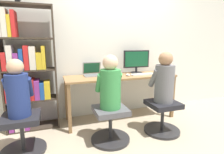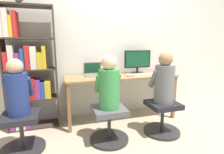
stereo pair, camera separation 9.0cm
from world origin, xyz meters
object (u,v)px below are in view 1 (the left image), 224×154
person_at_laptop (110,84)px  office_chair_side (22,133)px  office_chair_left (162,116)px  bookshelf (26,73)px  laptop (93,73)px  person_at_monitor (164,80)px  keyboard (143,74)px  desktop_monitor (136,61)px  person_near_shelf (18,91)px  office_chair_right (110,123)px

person_at_laptop → office_chair_side: 1.21m
office_chair_left → bookshelf: bearing=158.5°
laptop → office_chair_side: (-1.03, -0.67, -0.57)m
person_at_monitor → person_at_laptop: person_at_monitor is taller
office_chair_side → keyboard: bearing=13.4°
laptop → person_at_laptop: 0.77m
bookshelf → desktop_monitor: bearing=1.9°
person_near_shelf → office_chair_left: bearing=-3.7°
person_at_laptop → office_chair_side: size_ratio=1.32×
desktop_monitor → office_chair_side: 2.10m
person_at_monitor → person_at_laptop: (-0.81, 0.02, -0.01)m
office_chair_left → person_near_shelf: person_near_shelf is taller
keyboard → person_at_laptop: (-0.77, -0.54, -0.00)m
desktop_monitor → bookshelf: 1.83m
office_chair_right → person_near_shelf: (-1.08, 0.10, 0.53)m
office_chair_right → person_near_shelf: bearing=174.6°
bookshelf → office_chair_side: (-0.02, -0.62, -0.62)m
laptop → office_chair_left: (0.86, -0.79, -0.57)m
person_at_monitor → office_chair_side: bearing=176.6°
person_at_monitor → bookshelf: bearing=158.6°
person_near_shelf → office_chair_right: bearing=-5.4°
laptop → desktop_monitor: bearing=0.5°
desktop_monitor → person_at_laptop: desktop_monitor is taller
keyboard → bookshelf: size_ratio=0.23×
person_at_monitor → person_near_shelf: bearing=176.5°
laptop → office_chair_right: laptop is taller
office_chair_left → person_near_shelf: bearing=176.3°
office_chair_right → person_at_laptop: 0.54m
person_at_laptop → office_chair_left: bearing=-1.6°
person_near_shelf → bookshelf: bearing=88.2°
person_at_monitor → bookshelf: size_ratio=0.39×
keyboard → office_chair_side: (-1.85, -0.44, -0.54)m
keyboard → desktop_monitor: bearing=91.6°
office_chair_left → office_chair_right: same height
keyboard → office_chair_right: size_ratio=0.81×
office_chair_left → person_at_monitor: person_at_monitor is taller
person_at_laptop → bookshelf: size_ratio=0.38×
desktop_monitor → bookshelf: bearing=-178.1°
office_chair_left → office_chair_side: (-1.89, 0.12, 0.00)m
keyboard → person_at_laptop: 0.94m
office_chair_left → bookshelf: bookshelf is taller
desktop_monitor → person_at_monitor: size_ratio=0.69×
desktop_monitor → person_at_monitor: bearing=-86.7°
office_chair_left → office_chair_side: size_ratio=1.00×
desktop_monitor → person_at_monitor: person_at_monitor is taller
desktop_monitor → bookshelf: bookshelf is taller
desktop_monitor → person_at_laptop: (-0.76, -0.77, -0.20)m
keyboard → person_near_shelf: size_ratio=0.64×
laptop → person_at_monitor: size_ratio=0.43×
office_chair_left → person_at_laptop: size_ratio=0.76×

